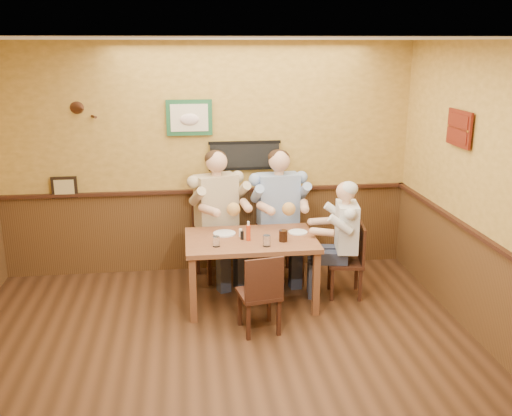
{
  "coord_description": "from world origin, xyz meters",
  "views": [
    {
      "loc": [
        -0.27,
        -4.32,
        2.78
      ],
      "look_at": [
        0.46,
        1.38,
        1.1
      ],
      "focal_mm": 40.0,
      "sensor_mm": 36.0,
      "label": 1
    }
  ],
  "objects": [
    {
      "name": "cola_tumbler",
      "position": [
        0.73,
        1.28,
        0.81
      ],
      "size": [
        0.11,
        0.11,
        0.12
      ],
      "primitive_type": "cylinder",
      "rotation": [
        0.0,
        0.0,
        -0.29
      ],
      "color": "black",
      "rests_on": "dining_table"
    },
    {
      "name": "plate_far_left",
      "position": [
        0.13,
        1.59,
        0.76
      ],
      "size": [
        0.29,
        0.29,
        0.02
      ],
      "primitive_type": "cylinder",
      "rotation": [
        0.0,
        0.0,
        -0.17
      ],
      "color": "silver",
      "rests_on": "dining_table"
    },
    {
      "name": "pepper_shaker",
      "position": [
        0.31,
        1.4,
        0.8
      ],
      "size": [
        0.04,
        0.04,
        0.09
      ],
      "primitive_type": "cylinder",
      "rotation": [
        0.0,
        0.0,
        0.13
      ],
      "color": "black",
      "rests_on": "dining_table"
    },
    {
      "name": "chair_near_side",
      "position": [
        0.41,
        0.78,
        0.42
      ],
      "size": [
        0.44,
        0.44,
        0.83
      ],
      "primitive_type": null,
      "rotation": [
        0.0,
        0.0,
        3.31
      ],
      "color": "#3D1F13",
      "rests_on": "ground"
    },
    {
      "name": "chair_back_left",
      "position": [
        0.08,
        2.18,
        0.49
      ],
      "size": [
        0.59,
        0.59,
        0.99
      ],
      "primitive_type": null,
      "rotation": [
        0.0,
        0.0,
        0.35
      ],
      "color": "#3D1F13",
      "rests_on": "ground"
    },
    {
      "name": "diner_blue_polo",
      "position": [
        0.82,
        2.15,
        0.71
      ],
      "size": [
        0.7,
        0.7,
        1.41
      ],
      "primitive_type": null,
      "rotation": [
        0.0,
        0.0,
        0.08
      ],
      "color": "#829BC4",
      "rests_on": "ground"
    },
    {
      "name": "diner_white_elder",
      "position": [
        1.48,
        1.48,
        0.6
      ],
      "size": [
        0.63,
        0.63,
        1.19
      ],
      "primitive_type": null,
      "rotation": [
        0.0,
        0.0,
        -1.73
      ],
      "color": "silver",
      "rests_on": "ground"
    },
    {
      "name": "hot_sauce_bottle",
      "position": [
        0.37,
        1.36,
        0.84
      ],
      "size": [
        0.06,
        0.06,
        0.19
      ],
      "primitive_type": "cylinder",
      "rotation": [
        0.0,
        0.0,
        -0.23
      ],
      "color": "#C43B14",
      "rests_on": "dining_table"
    },
    {
      "name": "chair_back_right",
      "position": [
        0.82,
        2.15,
        0.49
      ],
      "size": [
        0.49,
        0.49,
        0.99
      ],
      "primitive_type": null,
      "rotation": [
        0.0,
        0.0,
        0.08
      ],
      "color": "#3D1F13",
      "rests_on": "ground"
    },
    {
      "name": "dining_table",
      "position": [
        0.41,
        1.43,
        0.66
      ],
      "size": [
        1.4,
        0.9,
        0.75
      ],
      "color": "brown",
      "rests_on": "ground"
    },
    {
      "name": "water_glass_mid",
      "position": [
        0.54,
        1.16,
        0.81
      ],
      "size": [
        0.1,
        0.1,
        0.12
      ],
      "primitive_type": "cylinder",
      "rotation": [
        0.0,
        0.0,
        -0.28
      ],
      "color": "white",
      "rests_on": "dining_table"
    },
    {
      "name": "plate_far_right",
      "position": [
        0.94,
        1.54,
        0.76
      ],
      "size": [
        0.25,
        0.25,
        0.01
      ],
      "primitive_type": "cylinder",
      "rotation": [
        0.0,
        0.0,
        -0.19
      ],
      "color": "white",
      "rests_on": "dining_table"
    },
    {
      "name": "salt_shaker",
      "position": [
        0.3,
        1.49,
        0.79
      ],
      "size": [
        0.05,
        0.05,
        0.09
      ],
      "primitive_type": "cylinder",
      "rotation": [
        0.0,
        0.0,
        0.42
      ],
      "color": "white",
      "rests_on": "dining_table"
    },
    {
      "name": "water_glass_left",
      "position": [
        0.02,
        1.21,
        0.8
      ],
      "size": [
        0.09,
        0.09,
        0.11
      ],
      "primitive_type": "cylinder",
      "rotation": [
        0.0,
        0.0,
        -0.36
      ],
      "color": "white",
      "rests_on": "dining_table"
    },
    {
      "name": "diner_tan_shirt",
      "position": [
        0.08,
        2.18,
        0.71
      ],
      "size": [
        0.84,
        0.84,
        1.41
      ],
      "primitive_type": null,
      "rotation": [
        0.0,
        0.0,
        0.35
      ],
      "color": "beige",
      "rests_on": "ground"
    },
    {
      "name": "chair_right_end",
      "position": [
        1.48,
        1.48,
        0.42
      ],
      "size": [
        0.44,
        0.44,
        0.84
      ],
      "primitive_type": null,
      "rotation": [
        0.0,
        0.0,
        -1.73
      ],
      "color": "#3D1F13",
      "rests_on": "ground"
    },
    {
      "name": "room",
      "position": [
        0.13,
        0.17,
        1.69
      ],
      "size": [
        5.02,
        5.03,
        2.81
      ],
      "color": "#331D0F",
      "rests_on": "ground"
    }
  ]
}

